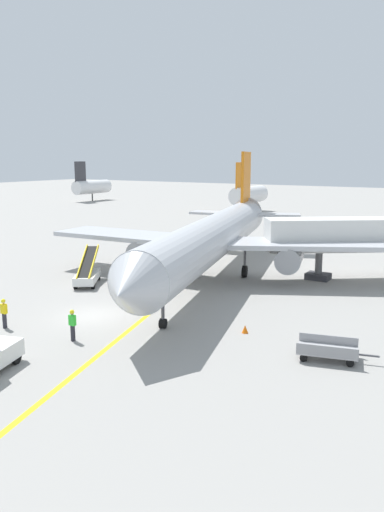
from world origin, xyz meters
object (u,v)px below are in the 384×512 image
baggage_tug_near_wing (144,261)px  baggage_cart_loaded (328,350)px  safety_cone_nose_left (162,294)px  airliner (214,237)px  jet_bridge (359,235)px  ground_crew_wing_walker (72,324)px  ground_crew_marshaller (4,312)px  safety_cone_nose_right (245,329)px  belt_loader_forward_hold (87,274)px

baggage_tug_near_wing → baggage_cart_loaded: baggage_tug_near_wing is taller
safety_cone_nose_left → airliner: bearing=85.5°
jet_bridge → ground_crew_wing_walker: 23.96m
baggage_tug_near_wing → baggage_cart_loaded: 21.64m
baggage_cart_loaded → ground_crew_wing_walker: (-12.13, -4.56, 0.44)m
airliner → ground_crew_wing_walker: size_ratio=20.46×
jet_bridge → ground_crew_marshaller: jet_bridge is taller
safety_cone_nose_right → baggage_cart_loaded: bearing=-14.4°
baggage_tug_near_wing → belt_loader_forward_hold: size_ratio=0.54×
baggage_cart_loaded → ground_crew_marshaller: size_ratio=2.26×
ground_crew_wing_walker → safety_cone_nose_right: bearing=39.1°
belt_loader_forward_hold → safety_cone_nose_left: belt_loader_forward_hold is taller
safety_cone_nose_left → safety_cone_nose_right: same height
airliner → safety_cone_nose_right: (7.50, -9.89, -3.20)m
ground_crew_wing_walker → safety_cone_nose_right: (7.18, 5.84, -0.69)m
baggage_tug_near_wing → safety_cone_nose_left: (5.93, -5.75, -0.71)m
belt_loader_forward_hold → ground_crew_wing_walker: 12.21m
safety_cone_nose_left → ground_crew_wing_walker: bearing=-85.0°
airliner → safety_cone_nose_right: bearing=-52.8°
jet_bridge → baggage_tug_near_wing: size_ratio=4.56×
ground_crew_wing_walker → ground_crew_marshaller: bearing=-173.4°
airliner → jet_bridge: airliner is taller
safety_cone_nose_right → belt_loader_forward_hold: bearing=166.7°
ground_crew_wing_walker → belt_loader_forward_hold: bearing=129.7°
airliner → safety_cone_nose_left: (-0.50, -6.37, -3.20)m
safety_cone_nose_left → jet_bridge: bearing=51.3°
safety_cone_nose_left → safety_cone_nose_right: 8.74m
baggage_tug_near_wing → belt_loader_forward_hold: bearing=-100.4°
belt_loader_forward_hold → baggage_tug_near_wing: bearing=79.6°
airliner → baggage_tug_near_wing: bearing=-174.5°
ground_crew_wing_walker → baggage_cart_loaded: bearing=20.6°
jet_bridge → ground_crew_wing_walker: bearing=-112.9°
safety_cone_nose_left → baggage_tug_near_wing: bearing=135.9°
belt_loader_forward_hold → safety_cone_nose_right: belt_loader_forward_hold is taller
airliner → belt_loader_forward_hold: (-7.49, -6.34, -2.64)m
baggage_cart_loaded → baggage_tug_near_wing: bearing=150.8°
jet_bridge → safety_cone_nose_right: size_ratio=26.99×
ground_crew_wing_walker → jet_bridge: bearing=67.1°
belt_loader_forward_hold → baggage_cart_loaded: belt_loader_forward_hold is taller
belt_loader_forward_hold → ground_crew_wing_walker: belt_loader_forward_hold is taller
airliner → ground_crew_wing_walker: (0.32, -15.73, -2.51)m
belt_loader_forward_hold → ground_crew_marshaller: belt_loader_forward_hold is taller
belt_loader_forward_hold → airliner: bearing=40.3°
airliner → jet_bridge: bearing=33.0°
jet_bridge → safety_cone_nose_left: size_ratio=26.99×
baggage_tug_near_wing → safety_cone_nose_right: (13.93, -9.27, -0.71)m
baggage_tug_near_wing → ground_crew_marshaller: (2.00, -15.66, -0.02)m
baggage_tug_near_wing → belt_loader_forward_hold: (-1.05, -5.72, -0.15)m
belt_loader_forward_hold → baggage_cart_loaded: (19.94, -4.82, -0.31)m
ground_crew_marshaller → safety_cone_nose_right: (11.93, 6.39, -0.69)m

